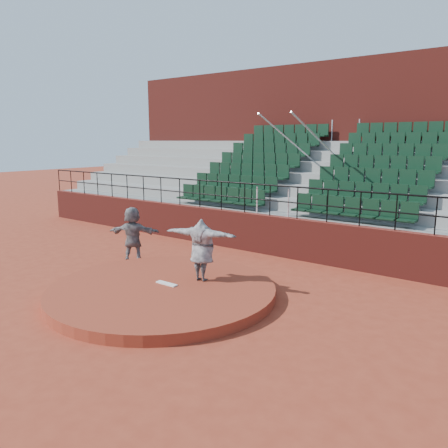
% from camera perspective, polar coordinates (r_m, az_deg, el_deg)
% --- Properties ---
extents(ground, '(90.00, 90.00, 0.00)m').
position_cam_1_polar(ground, '(10.92, -8.02, -9.24)').
color(ground, '#953621').
rests_on(ground, ground).
extents(pitchers_mound, '(5.50, 5.50, 0.25)m').
position_cam_1_polar(pitchers_mound, '(10.87, -8.04, -8.62)').
color(pitchers_mound, maroon).
rests_on(pitchers_mound, ground).
extents(pitching_rubber, '(0.60, 0.15, 0.03)m').
position_cam_1_polar(pitching_rubber, '(10.93, -7.50, -7.73)').
color(pitching_rubber, white).
rests_on(pitching_rubber, pitchers_mound).
extents(boundary_wall, '(24.00, 0.30, 1.30)m').
position_cam_1_polar(boundary_wall, '(14.55, 5.94, -1.41)').
color(boundary_wall, maroon).
rests_on(boundary_wall, ground).
extents(wall_railing, '(24.04, 0.05, 1.03)m').
position_cam_1_polar(wall_railing, '(14.32, 6.04, 3.99)').
color(wall_railing, black).
rests_on(wall_railing, boundary_wall).
extents(seating_deck, '(24.00, 5.97, 4.63)m').
position_cam_1_polar(seating_deck, '(17.59, 12.14, 3.19)').
color(seating_deck, gray).
rests_on(seating_deck, ground).
extents(press_box_facade, '(24.00, 3.00, 7.10)m').
position_cam_1_polar(press_box_facade, '(21.10, 17.00, 9.93)').
color(press_box_facade, maroon).
rests_on(press_box_facade, ground).
extents(pitcher, '(2.00, 0.92, 1.58)m').
position_cam_1_polar(pitcher, '(10.95, -2.91, -3.39)').
color(pitcher, black).
rests_on(pitcher, pitchers_mound).
extents(fielder, '(1.64, 1.23, 1.72)m').
position_cam_1_polar(fielder, '(13.86, -11.81, -1.31)').
color(fielder, black).
rests_on(fielder, ground).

